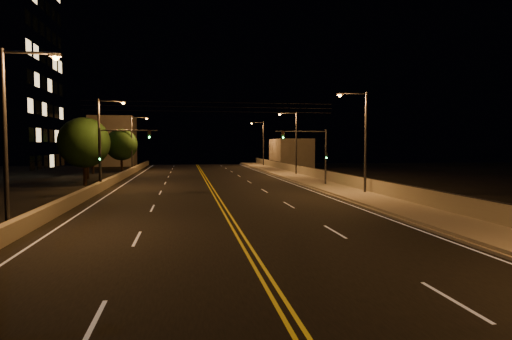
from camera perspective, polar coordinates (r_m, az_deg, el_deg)
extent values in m
plane|color=black|center=(9.70, 6.25, -21.63)|extent=(160.00, 160.00, 0.00)
cube|color=black|center=(28.85, -4.59, -4.75)|extent=(18.00, 120.00, 0.02)
cube|color=gray|center=(31.62, 15.35, -3.88)|extent=(3.60, 120.00, 0.30)
cube|color=gray|center=(30.89, 12.19, -4.15)|extent=(0.14, 120.00, 0.15)
cube|color=gray|center=(32.27, 18.04, -2.62)|extent=(0.30, 120.00, 1.00)
cube|color=gray|center=(29.63, -23.88, -4.04)|extent=(0.45, 120.00, 0.81)
cube|color=gray|center=(77.61, 4.65, 2.27)|extent=(6.00, 10.00, 5.12)
cube|color=gray|center=(86.86, -18.49, 3.66)|extent=(8.00, 8.00, 9.45)
cylinder|color=black|center=(32.22, 18.05, -1.69)|extent=(0.06, 120.00, 0.06)
cube|color=silver|center=(29.41, -21.60, -4.80)|extent=(0.12, 116.00, 0.00)
cube|color=silver|center=(30.78, 11.62, -4.27)|extent=(0.12, 116.00, 0.00)
cube|color=gold|center=(28.83, -4.89, -4.73)|extent=(0.12, 116.00, 0.00)
cube|color=gold|center=(28.86, -4.29, -4.72)|extent=(0.12, 116.00, 0.00)
cube|color=silver|center=(10.96, -20.89, -18.67)|extent=(0.12, 3.00, 0.00)
cube|color=silver|center=(19.50, -15.59, -8.79)|extent=(0.12, 3.00, 0.00)
cube|color=silver|center=(28.33, -13.65, -4.96)|extent=(0.12, 3.00, 0.00)
cube|color=silver|center=(37.24, -12.64, -2.95)|extent=(0.12, 3.00, 0.00)
cube|color=silver|center=(46.18, -12.02, -1.72)|extent=(0.12, 3.00, 0.00)
cube|color=silver|center=(55.14, -11.60, -0.89)|extent=(0.12, 3.00, 0.00)
cube|color=silver|center=(64.12, -11.30, -0.29)|extent=(0.12, 3.00, 0.00)
cube|color=silver|center=(73.10, -11.08, 0.16)|extent=(0.12, 3.00, 0.00)
cube|color=silver|center=(82.08, -10.90, 0.51)|extent=(0.12, 3.00, 0.00)
cube|color=silver|center=(12.78, 24.85, -15.52)|extent=(0.12, 3.00, 0.00)
cube|color=silver|center=(20.58, 10.45, -8.08)|extent=(0.12, 3.00, 0.00)
cube|color=silver|center=(29.08, 4.39, -4.66)|extent=(0.12, 3.00, 0.00)
cube|color=silver|center=(37.81, 1.13, -2.77)|extent=(0.12, 3.00, 0.00)
cube|color=silver|center=(46.65, -0.90, -1.60)|extent=(0.12, 3.00, 0.00)
cube|color=silver|center=(55.54, -2.28, -0.79)|extent=(0.12, 3.00, 0.00)
cube|color=silver|center=(64.45, -3.28, -0.21)|extent=(0.12, 3.00, 0.00)
cube|color=silver|center=(73.39, -4.04, 0.23)|extent=(0.12, 3.00, 0.00)
cube|color=silver|center=(82.34, -4.63, 0.57)|extent=(0.12, 3.00, 0.00)
cylinder|color=#2D2D33|center=(35.15, 14.41, 3.36)|extent=(0.20, 0.20, 8.27)
cylinder|color=#2D2D33|center=(34.95, 12.83, 9.93)|extent=(2.20, 0.12, 0.12)
cube|color=#2D2D33|center=(34.55, 11.12, 9.92)|extent=(0.50, 0.25, 0.14)
sphere|color=#FF9E2D|center=(34.53, 11.11, 9.75)|extent=(0.28, 0.28, 0.28)
cylinder|color=#2D2D33|center=(55.51, 5.39, 3.44)|extent=(0.20, 0.20, 8.27)
cylinder|color=#2D2D33|center=(55.38, 4.30, 7.57)|extent=(2.20, 0.12, 0.12)
cube|color=#2D2D33|center=(55.13, 3.18, 7.52)|extent=(0.50, 0.25, 0.14)
sphere|color=#FF9E2D|center=(55.12, 3.18, 7.42)|extent=(0.28, 0.28, 0.28)
cylinder|color=#2D2D33|center=(78.33, 1.00, 3.45)|extent=(0.20, 0.20, 8.27)
cylinder|color=#2D2D33|center=(78.25, 0.21, 6.36)|extent=(2.20, 0.12, 0.12)
cube|color=#2D2D33|center=(78.06, -0.60, 6.32)|extent=(0.50, 0.25, 0.14)
sphere|color=#FF9E2D|center=(78.06, -0.60, 6.25)|extent=(0.28, 0.28, 0.28)
cylinder|color=#2D2D33|center=(21.78, -30.48, 3.03)|extent=(0.20, 0.20, 8.27)
cylinder|color=#2D2D33|center=(21.78, -28.02, 13.65)|extent=(2.20, 0.12, 0.12)
cube|color=#2D2D33|center=(21.45, -25.15, 13.70)|extent=(0.50, 0.25, 0.14)
sphere|color=#FF9E2D|center=(21.44, -25.15, 13.43)|extent=(0.28, 0.28, 0.28)
cylinder|color=#2D2D33|center=(42.02, -20.18, 3.25)|extent=(0.20, 0.20, 8.27)
cylinder|color=#2D2D33|center=(42.02, -18.80, 8.72)|extent=(2.20, 0.12, 0.12)
cube|color=#2D2D33|center=(41.86, -17.29, 8.68)|extent=(0.50, 0.25, 0.14)
sphere|color=#FF9E2D|center=(41.85, -17.29, 8.54)|extent=(0.28, 0.28, 0.28)
cylinder|color=#2D2D33|center=(66.29, -16.23, 3.31)|extent=(0.20, 0.20, 8.27)
cylinder|color=#2D2D33|center=(66.30, -15.34, 6.77)|extent=(2.20, 0.12, 0.12)
cube|color=#2D2D33|center=(66.19, -14.38, 6.73)|extent=(0.50, 0.25, 0.14)
sphere|color=#FF9E2D|center=(66.18, -14.38, 6.65)|extent=(0.28, 0.28, 0.28)
cylinder|color=#2D2D33|center=(41.76, 9.28, 1.56)|extent=(0.18, 0.18, 5.56)
cylinder|color=#2D2D33|center=(41.03, 5.99, 5.15)|extent=(5.00, 0.10, 0.10)
cube|color=black|center=(40.59, 3.60, 4.69)|extent=(0.28, 0.18, 0.80)
sphere|color=#19FF4C|center=(40.48, 3.63, 4.34)|extent=(0.14, 0.14, 0.14)
cube|color=black|center=(41.61, 9.35, 1.86)|extent=(0.22, 0.14, 0.55)
cylinder|color=#2D2D33|center=(40.24, -20.04, 1.33)|extent=(0.18, 0.18, 5.56)
cylinder|color=#2D2D33|center=(39.85, -16.57, 5.08)|extent=(5.00, 0.10, 0.10)
cube|color=black|center=(39.67, -14.04, 4.62)|extent=(0.28, 0.18, 0.80)
sphere|color=#19FF4C|center=(39.55, -14.05, 4.26)|extent=(0.14, 0.14, 0.14)
cube|color=black|center=(40.09, -20.09, 1.64)|extent=(0.22, 0.14, 0.55)
cylinder|color=black|center=(38.14, -5.86, 7.76)|extent=(22.00, 0.03, 0.03)
cylinder|color=black|center=(38.17, -5.87, 8.36)|extent=(22.00, 0.03, 0.03)
cylinder|color=black|center=(38.21, -5.87, 8.96)|extent=(22.00, 0.03, 0.03)
cylinder|color=black|center=(46.07, -21.85, -0.45)|extent=(0.36, 0.36, 2.38)
sphere|color=black|center=(45.98, -21.93, 3.42)|extent=(5.03, 5.03, 5.03)
cylinder|color=black|center=(55.08, -21.54, 0.04)|extent=(0.36, 0.36, 2.17)
sphere|color=black|center=(55.00, -21.61, 2.98)|extent=(4.57, 4.57, 4.57)
cylinder|color=black|center=(64.00, -20.93, 0.54)|extent=(0.36, 0.36, 2.27)
sphere|color=black|center=(63.93, -20.99, 3.19)|extent=(4.79, 4.79, 4.79)
cylinder|color=black|center=(67.86, -17.47, 0.76)|extent=(0.36, 0.36, 2.26)
sphere|color=black|center=(67.79, -17.51, 3.25)|extent=(4.78, 4.78, 4.78)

